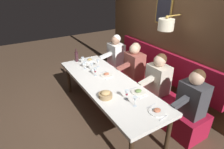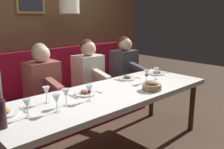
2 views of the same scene
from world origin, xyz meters
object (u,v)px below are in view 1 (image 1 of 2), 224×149
object	(u,v)px
diner_middle	(134,62)
wine_glass_1	(135,100)
wine_glass_5	(127,93)
diner_far	(116,52)
wine_glass_2	(83,59)
diner_near	(158,75)
diner_nearest	(193,95)
wine_glass_4	(98,62)
wine_bottle	(77,56)
dining_table	(108,85)
wine_glass_0	(85,64)
wine_glass_3	(92,65)
wine_glass_6	(95,70)
bread_bowl	(105,95)

from	to	relation	value
diner_middle	wine_glass_1	xyz separation A→B (m)	(-0.89, -1.19, 0.04)
wine_glass_1	wine_glass_5	world-z (taller)	same
diner_middle	wine_glass_1	world-z (taller)	diner_middle
diner_far	wine_glass_5	world-z (taller)	diner_far
wine_glass_2	diner_near	bearing A→B (deg)	-55.57
diner_nearest	wine_glass_4	distance (m)	1.97
wine_glass_4	wine_bottle	distance (m)	0.59
dining_table	wine_glass_4	size ratio (longest dim) A/B	16.00
diner_far	wine_glass_2	world-z (taller)	diner_far
wine_glass_4	wine_glass_5	distance (m)	1.32
diner_far	wine_glass_0	xyz separation A→B (m)	(-0.99, -0.37, 0.04)
dining_table	wine_glass_0	world-z (taller)	wine_glass_0
diner_middle	wine_glass_4	size ratio (longest dim) A/B	4.82
wine_glass_1	wine_glass_2	world-z (taller)	same
wine_glass_3	wine_glass_0	bearing A→B (deg)	119.08
diner_middle	wine_glass_6	distance (m)	0.95
wine_glass_1	wine_glass_3	world-z (taller)	same
diner_far	wine_glass_0	world-z (taller)	diner_far
wine_glass_2	wine_glass_5	xyz separation A→B (m)	(0.04, -1.60, -0.00)
wine_glass_4	diner_near	bearing A→B (deg)	-56.22
diner_near	bread_bowl	xyz separation A→B (m)	(-1.15, -0.02, -0.03)
diner_near	wine_bottle	world-z (taller)	diner_near
diner_nearest	wine_glass_0	size ratio (longest dim) A/B	4.82
diner_near	wine_glass_2	world-z (taller)	diner_near
dining_table	wine_glass_2	world-z (taller)	wine_glass_2
wine_glass_0	bread_bowl	world-z (taller)	wine_glass_0
diner_nearest	bread_bowl	bearing A→B (deg)	147.25
dining_table	wine_glass_1	distance (m)	0.84
diner_near	wine_bottle	distance (m)	1.87
diner_nearest	wine_bottle	world-z (taller)	diner_nearest
dining_table	wine_glass_2	size ratio (longest dim) A/B	16.00
diner_middle	wine_glass_6	xyz separation A→B (m)	(-0.95, -0.01, 0.04)
diner_middle	wine_glass_5	size ratio (longest dim) A/B	4.82
wine_glass_0	wine_glass_1	distance (m)	1.57
dining_table	wine_bottle	xyz separation A→B (m)	(-0.11, 1.22, 0.18)
wine_glass_0	bread_bowl	xyz separation A→B (m)	(-0.16, -1.14, -0.07)
diner_near	wine_glass_3	world-z (taller)	diner_near
diner_far	wine_glass_1	size ratio (longest dim) A/B	4.82
bread_bowl	diner_far	bearing A→B (deg)	52.65
wine_glass_2	wine_glass_5	distance (m)	1.60
diner_near	wine_glass_0	xyz separation A→B (m)	(-0.99, 1.12, 0.04)
wine_glass_5	bread_bowl	size ratio (longest dim) A/B	0.75
diner_far	wine_glass_6	bearing A→B (deg)	-141.46
wine_glass_0	wine_glass_3	size ratio (longest dim) A/B	1.00
wine_glass_1	wine_bottle	world-z (taller)	wine_bottle
diner_near	diner_nearest	bearing A→B (deg)	-90.00
dining_table	wine_glass_4	bearing A→B (deg)	76.53
bread_bowl	wine_glass_1	bearing A→B (deg)	-58.73
diner_far	wine_glass_4	bearing A→B (deg)	-149.69
diner_middle	wine_glass_4	xyz separation A→B (m)	(-0.71, 0.33, 0.04)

